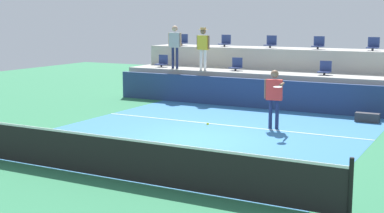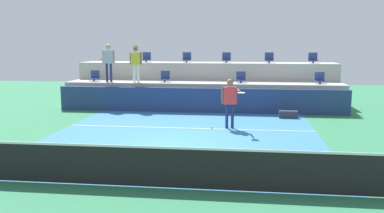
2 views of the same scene
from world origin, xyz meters
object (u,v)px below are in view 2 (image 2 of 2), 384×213
Objects in this scene: equipment_bag at (288,114)px; stadium_chair_lower_far_left at (95,77)px; stadium_chair_upper_far_right at (313,59)px; spectator_leaning_on_rail at (109,59)px; spectator_with_hat at (136,60)px; tennis_player at (230,98)px; stadium_chair_lower_right at (241,78)px; stadium_chair_upper_left at (146,58)px; tennis_ball at (212,128)px; stadium_chair_lower_far_right at (320,79)px; stadium_chair_upper_right at (269,59)px; stadium_chair_lower_left at (165,77)px; stadium_chair_upper_mid_left at (187,58)px; stadium_chair_upper_far_left at (106,58)px; stadium_chair_upper_mid_right at (226,58)px.

stadium_chair_lower_far_left is at bearing 166.68° from equipment_bag.
stadium_chair_lower_far_left is 10.82m from stadium_chair_upper_far_right.
spectator_with_hat is (1.33, 0.00, -0.03)m from spectator_leaning_on_rail.
tennis_player is at bearing -34.35° from stadium_chair_lower_far_left.
stadium_chair_lower_right is 5.33m from stadium_chair_upper_left.
stadium_chair_lower_right is 1.00× the size of stadium_chair_upper_left.
stadium_chair_lower_far_right is at bearing 63.47° from tennis_ball.
stadium_chair_lower_far_left is at bearing 180.00° from stadium_chair_lower_right.
stadium_chair_upper_right is 7.93m from spectator_leaning_on_rail.
stadium_chair_upper_far_right is 0.29× the size of tennis_player.
stadium_chair_upper_mid_left reaches higher than stadium_chair_lower_left.
stadium_chair_lower_far_left is 1.99m from stadium_chair_upper_far_left.
stadium_chair_upper_left and stadium_chair_upper_mid_left have the same top height.
stadium_chair_upper_right is (2.15, 0.00, 0.00)m from stadium_chair_upper_mid_right.
tennis_player is (0.46, -6.45, -1.20)m from stadium_chair_upper_mid_right.
tennis_ball is 0.09× the size of equipment_bag.
stadium_chair_upper_far_left is at bearing 180.00° from stadium_chair_upper_right.
spectator_with_hat is (-8.51, -0.38, 0.84)m from stadium_chair_lower_far_right.
stadium_chair_upper_far_left is 10.17m from equipment_bag.
stadium_chair_lower_left is 3.46m from stadium_chair_upper_mid_right.
spectator_with_hat reaches higher than stadium_chair_upper_mid_left.
spectator_with_hat is at bearing 0.00° from spectator_leaning_on_rail.
stadium_chair_upper_left is at bearing 150.32° from equipment_bag.
stadium_chair_upper_left is 0.29× the size of spectator_leaning_on_rail.
stadium_chair_upper_left is (-4.94, 1.80, 0.85)m from stadium_chair_lower_right.
stadium_chair_upper_far_left is 1.00× the size of stadium_chair_upper_mid_left.
stadium_chair_upper_right is (6.32, 0.00, 0.00)m from stadium_chair_upper_left.
stadium_chair_upper_right reaches higher than stadium_chair_lower_right.
spectator_with_hat is at bearing 117.84° from tennis_ball.
tennis_player is 26.54× the size of tennis_ball.
stadium_chair_upper_right reaches higher than stadium_chair_lower_left.
stadium_chair_lower_left is at bearing -165.82° from stadium_chair_upper_far_right.
stadium_chair_upper_left is at bearing 180.00° from stadium_chair_upper_right.
stadium_chair_lower_left is 7.40m from stadium_chair_upper_far_right.
stadium_chair_upper_far_left is at bearing 89.85° from stadium_chair_lower_far_left.
tennis_player reaches higher than stadium_chair_lower_far_left.
stadium_chair_lower_far_right is 1.00× the size of stadium_chair_upper_right.
spectator_with_hat is (-4.15, -2.18, -0.01)m from stadium_chair_upper_mid_right.
equipment_bag is (2.65, 6.32, -0.63)m from tennis_ball.
stadium_chair_lower_right is 1.00× the size of stadium_chair_upper_mid_left.
stadium_chair_lower_far_left is at bearing -157.28° from stadium_chair_upper_mid_left.
stadium_chair_lower_far_right is 0.29× the size of tennis_player.
stadium_chair_lower_far_right is at bearing -88.01° from stadium_chair_upper_far_right.
stadium_chair_upper_far_right is (8.46, 0.00, 0.00)m from stadium_chair_upper_left.
equipment_bag is (-1.51, -3.96, -2.16)m from stadium_chair_upper_far_right.
stadium_chair_lower_far_right is 0.68× the size of equipment_bag.
stadium_chair_upper_far_left is 4.29m from stadium_chair_upper_mid_left.
equipment_bag is at bearing -39.40° from stadium_chair_upper_mid_left.
stadium_chair_lower_left is 2.81m from spectator_leaning_on_rail.
stadium_chair_lower_far_left is 0.30× the size of spectator_with_hat.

